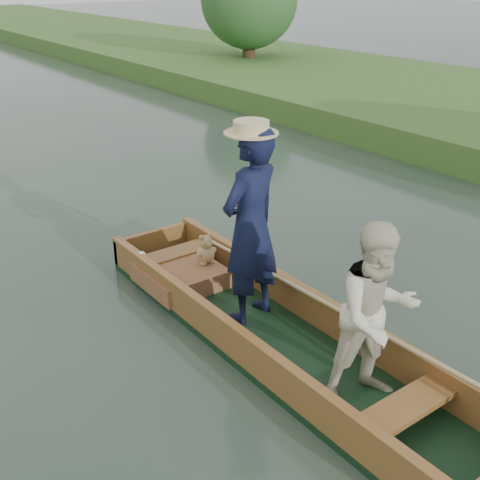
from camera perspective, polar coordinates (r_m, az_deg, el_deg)
ground at (r=6.16m, az=3.37°, el=-9.95°), size 120.00×120.00×0.00m
punt at (r=5.77m, az=4.32°, el=-4.55°), size 1.14×5.03×2.16m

